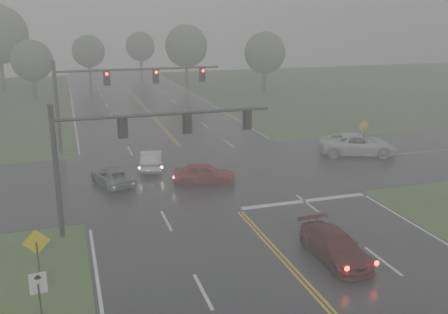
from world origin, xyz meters
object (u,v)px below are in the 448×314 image
object	(u,v)px
sedan_maroon	(334,259)
signal_gantry_near	(125,141)
pickup_white	(357,155)
sedan_silver	(152,169)
sedan_red	(204,184)
car_grey	(113,185)
signal_gantry_far	(110,86)

from	to	relation	value
sedan_maroon	signal_gantry_near	bearing A→B (deg)	141.88
pickup_white	sedan_maroon	bearing A→B (deg)	164.10
sedan_silver	sedan_red	bearing A→B (deg)	134.00
sedan_silver	signal_gantry_near	xyz separation A→B (m)	(-3.07, -10.63, 5.00)
car_grey	signal_gantry_near	bearing A→B (deg)	75.81
signal_gantry_near	signal_gantry_far	world-z (taller)	signal_gantry_far
signal_gantry_far	signal_gantry_near	bearing A→B (deg)	-92.75
signal_gantry_far	sedan_maroon	bearing A→B (deg)	-71.71
car_grey	pickup_white	distance (m)	20.62
sedan_maroon	signal_gantry_near	distance (m)	12.31
pickup_white	sedan_silver	bearing A→B (deg)	105.05
pickup_white	signal_gantry_near	xyz separation A→B (m)	(-20.35, -9.34, 5.00)
sedan_maroon	sedan_silver	bearing A→B (deg)	107.69
sedan_red	car_grey	size ratio (longest dim) A/B	1.00
sedan_silver	car_grey	distance (m)	4.38
sedan_maroon	signal_gantry_far	world-z (taller)	signal_gantry_far
sedan_silver	pickup_white	world-z (taller)	pickup_white
signal_gantry_near	car_grey	bearing A→B (deg)	91.53
sedan_maroon	signal_gantry_far	distance (m)	26.45
car_grey	signal_gantry_far	xyz separation A→B (m)	(1.06, 10.06, 5.50)
sedan_red	pickup_white	bearing A→B (deg)	-59.68
sedan_maroon	sedan_red	distance (m)	13.15
sedan_silver	signal_gantry_far	size ratio (longest dim) A/B	0.31
sedan_red	pickup_white	size ratio (longest dim) A/B	0.68
sedan_silver	signal_gantry_near	bearing A→B (deg)	85.70
sedan_maroon	pickup_white	distance (m)	19.74
car_grey	signal_gantry_far	size ratio (longest dim) A/B	0.30
car_grey	signal_gantry_near	distance (m)	9.20
sedan_maroon	signal_gantry_far	size ratio (longest dim) A/B	0.34
pickup_white	signal_gantry_far	world-z (taller)	signal_gantry_far
sedan_red	signal_gantry_far	size ratio (longest dim) A/B	0.30
sedan_silver	car_grey	bearing A→B (deg)	53.43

